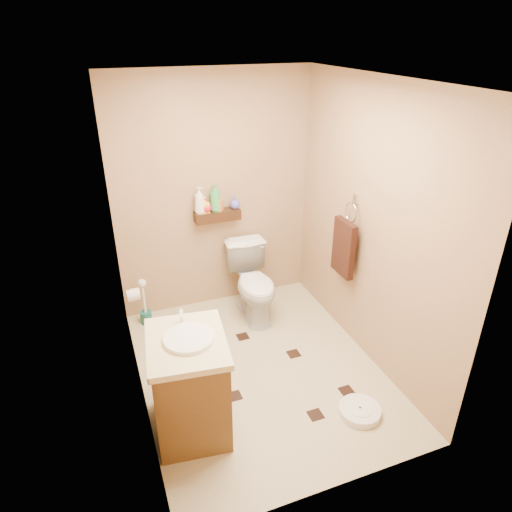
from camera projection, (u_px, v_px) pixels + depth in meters
name	position (u px, v px, depth m)	size (l,w,h in m)	color
ground	(259.00, 369.00, 4.03)	(2.50, 2.50, 0.00)	#C4B68F
wall_back	(214.00, 196.00, 4.53)	(2.00, 0.04, 2.40)	#A07E5B
wall_front	(344.00, 341.00, 2.44)	(2.00, 0.04, 2.40)	#A07E5B
wall_left	(126.00, 269.00, 3.17)	(0.04, 2.50, 2.40)	#A07E5B
wall_right	(371.00, 228.00, 3.80)	(0.04, 2.50, 2.40)	#A07E5B
ceiling	(261.00, 80.00, 2.94)	(2.00, 2.50, 0.02)	silver
wall_shelf	(217.00, 216.00, 4.54)	(0.46, 0.14, 0.10)	#3D2410
floor_accents	(267.00, 370.00, 4.01)	(1.22, 1.33, 0.01)	black
toilet	(254.00, 283.00, 4.64)	(0.42, 0.73, 0.74)	white
vanity	(190.00, 384.00, 3.27)	(0.62, 0.72, 0.93)	brown
bathroom_scale	(360.00, 411.00, 3.55)	(0.36, 0.36, 0.07)	white
toilet_brush	(145.00, 308.00, 4.58)	(0.12, 0.12, 0.51)	#175D55
towel_ring	(344.00, 245.00, 4.10)	(0.12, 0.30, 0.76)	silver
toilet_paper	(133.00, 295.00, 4.00)	(0.12, 0.11, 0.12)	white
bottle_a	(199.00, 200.00, 4.41)	(0.10, 0.10, 0.26)	white
bottle_b	(205.00, 205.00, 4.45)	(0.07, 0.07, 0.16)	yellow
bottle_c	(206.00, 206.00, 4.46)	(0.11, 0.11, 0.14)	red
bottle_d	(215.00, 198.00, 4.45)	(0.11, 0.11, 0.28)	green
bottle_e	(218.00, 202.00, 4.48)	(0.08, 0.08, 0.18)	#C98343
bottle_f	(235.00, 202.00, 4.55)	(0.10, 0.10, 0.13)	#5753D1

